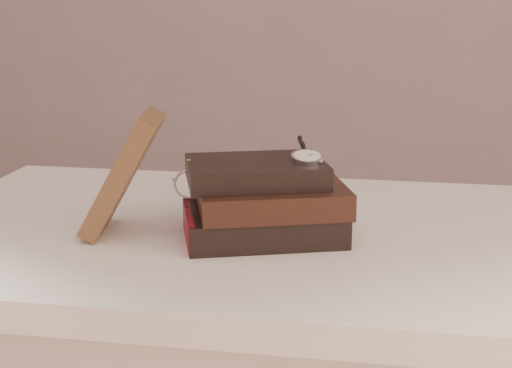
# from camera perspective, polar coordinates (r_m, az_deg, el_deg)

# --- Properties ---
(table) EXTENTS (1.00, 0.60, 0.75)m
(table) POSITION_cam_1_polar(r_m,az_deg,el_deg) (1.09, -0.12, -7.96)
(table) COLOR white
(table) RESTS_ON ground
(book_stack) EXTENTS (0.25, 0.20, 0.11)m
(book_stack) POSITION_cam_1_polar(r_m,az_deg,el_deg) (1.00, 0.63, -1.42)
(book_stack) COLOR black
(book_stack) RESTS_ON table
(journal) EXTENTS (0.13, 0.13, 0.17)m
(journal) POSITION_cam_1_polar(r_m,az_deg,el_deg) (1.03, -10.28, 0.85)
(journal) COLOR #472C1B
(journal) RESTS_ON table
(pocket_watch) EXTENTS (0.06, 0.15, 0.02)m
(pocket_watch) POSITION_cam_1_polar(r_m,az_deg,el_deg) (0.99, 3.94, 2.19)
(pocket_watch) COLOR silver
(pocket_watch) RESTS_ON book_stack
(eyeglasses) EXTENTS (0.12, 0.13, 0.04)m
(eyeglasses) POSITION_cam_1_polar(r_m,az_deg,el_deg) (1.06, -4.05, 0.06)
(eyeglasses) COLOR silver
(eyeglasses) RESTS_ON book_stack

